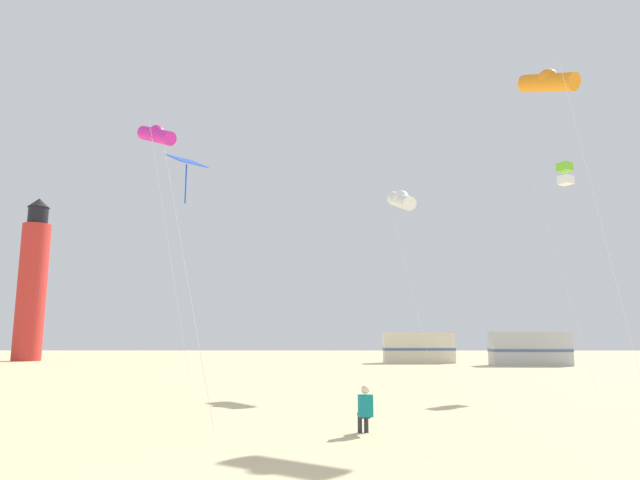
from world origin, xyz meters
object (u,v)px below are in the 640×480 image
(kite_tube_magenta, at_px, (157,135))
(kite_diamond_blue, at_px, (187,169))
(kite_tube_orange, at_px, (548,82))
(kite_tube_white, at_px, (401,200))
(kite_flyer_standing, at_px, (365,408))
(rv_van_silver, at_px, (529,349))
(lighthouse_distant, at_px, (32,283))
(rv_van_cream, at_px, (418,348))
(kite_box_lime, at_px, (565,174))

(kite_tube_magenta, distance_m, kite_diamond_blue, 13.80)
(kite_tube_orange, height_order, kite_tube_white, kite_tube_orange)
(kite_flyer_standing, relative_size, kite_tube_orange, 0.09)
(kite_tube_orange, distance_m, rv_van_silver, 31.35)
(kite_diamond_blue, bearing_deg, lighthouse_distant, 121.35)
(kite_flyer_standing, distance_m, rv_van_cream, 40.49)
(kite_box_lime, height_order, kite_diamond_blue, kite_box_lime)
(rv_van_cream, xyz_separation_m, rv_van_silver, (8.53, -5.00, 0.00))
(kite_diamond_blue, relative_size, rv_van_silver, 1.12)
(lighthouse_distant, bearing_deg, kite_tube_magenta, -55.26)
(lighthouse_distant, height_order, rv_van_silver, lighthouse_distant)
(kite_flyer_standing, distance_m, kite_box_lime, 20.89)
(kite_box_lime, distance_m, rv_van_cream, 27.34)
(kite_flyer_standing, height_order, kite_diamond_blue, kite_diamond_blue)
(kite_flyer_standing, height_order, kite_box_lime, kite_box_lime)
(kite_box_lime, height_order, kite_tube_white, kite_box_lime)
(kite_tube_magenta, height_order, rv_van_silver, kite_tube_magenta)
(kite_flyer_standing, bearing_deg, kite_tube_magenta, -60.76)
(kite_tube_magenta, xyz_separation_m, kite_box_lime, (20.74, 1.80, -1.55))
(kite_tube_magenta, bearing_deg, kite_diamond_blue, -68.96)
(kite_box_lime, bearing_deg, kite_tube_magenta, -175.03)
(rv_van_cream, bearing_deg, lighthouse_distant, 172.84)
(kite_diamond_blue, xyz_separation_m, rv_van_silver, (20.87, 34.12, -5.45))
(kite_tube_orange, bearing_deg, lighthouse_distant, 136.00)
(kite_tube_white, bearing_deg, lighthouse_distant, 138.22)
(kite_box_lime, xyz_separation_m, lighthouse_distant, (-42.64, 29.78, -2.81))
(kite_box_lime, xyz_separation_m, rv_van_cream, (-3.83, 25.44, -9.26))
(kite_flyer_standing, bearing_deg, kite_tube_orange, -147.05)
(kite_diamond_blue, height_order, rv_van_silver, kite_diamond_blue)
(kite_diamond_blue, distance_m, rv_van_silver, 40.37)
(kite_flyer_standing, height_order, kite_tube_magenta, kite_tube_magenta)
(rv_van_silver, bearing_deg, kite_tube_white, -119.94)
(lighthouse_distant, bearing_deg, kite_tube_white, -41.78)
(kite_tube_magenta, height_order, lighthouse_distant, lighthouse_distant)
(kite_flyer_standing, xyz_separation_m, rv_van_silver, (16.12, 34.77, 0.78))
(kite_tube_orange, xyz_separation_m, lighthouse_distant, (-38.90, 37.57, -4.26))
(rv_van_cream, height_order, rv_van_silver, same)
(kite_box_lime, height_order, rv_van_silver, kite_box_lime)
(lighthouse_distant, bearing_deg, rv_van_cream, -6.38)
(kite_diamond_blue, bearing_deg, rv_van_cream, 72.49)
(kite_box_lime, bearing_deg, kite_tube_orange, -115.61)
(kite_flyer_standing, distance_m, kite_diamond_blue, 7.86)
(kite_box_lime, bearing_deg, kite_diamond_blue, -139.77)
(kite_tube_orange, distance_m, kite_diamond_blue, 14.73)
(kite_diamond_blue, bearing_deg, kite_tube_orange, 25.34)
(kite_flyer_standing, relative_size, kite_diamond_blue, 0.16)
(kite_box_lime, height_order, rv_van_cream, kite_box_lime)
(kite_tube_orange, relative_size, lighthouse_distant, 0.76)
(kite_tube_white, bearing_deg, kite_flyer_standing, -101.74)
(kite_tube_white, bearing_deg, rv_van_cream, 79.68)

